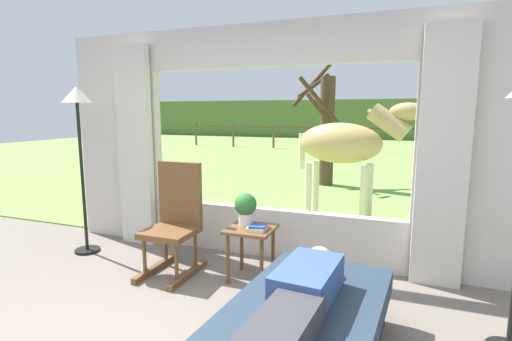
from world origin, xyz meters
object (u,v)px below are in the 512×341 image
Objects in this scene: side_table at (251,237)px; rocking_chair at (175,219)px; potted_plant at (246,207)px; pasture_tree at (325,126)px; reclining_person at (300,296)px; horse at (345,144)px; book_stack at (257,228)px; floor_lamp_left at (78,120)px; recliner_sofa at (301,338)px.

rocking_chair is at bearing -173.86° from side_table.
rocking_chair is at bearing -168.48° from potted_plant.
potted_plant is 5.04m from pasture_tree.
reclining_person is 0.79× the size of horse.
potted_plant is at bearing 142.86° from book_stack.
pasture_tree is at bearing 104.14° from reclining_person.
potted_plant is 0.26m from book_stack.
rocking_chair is 0.88m from book_stack.
reclining_person is 4.49× the size of potted_plant.
pasture_tree is at bearing 83.65° from rocking_chair.
horse is (0.56, 2.38, 0.73)m from side_table.
reclining_person is 1.52m from potted_plant.
horse is at bearing 78.93° from book_stack.
rocking_chair reaches higher than side_table.
book_stack is 5.19m from pasture_tree.
side_table is at bearing -36.87° from potted_plant.
pasture_tree reaches higher than rocking_chair.
floor_lamp_left reaches higher than side_table.
rocking_chair is 2.88m from horse.
potted_plant is at bearing 11.55° from rocking_chair.
floor_lamp_left is 5.38m from pasture_tree.
book_stack is 0.09× the size of floor_lamp_left.
reclining_person is 1.28× the size of rocking_chair.
recliner_sofa is 1.31m from book_stack.
reclining_person reaches higher than side_table.
side_table reaches higher than recliner_sofa.
potted_plant is (-0.86, 1.19, 0.48)m from recliner_sofa.
rocking_chair is 0.40× the size of pasture_tree.
floor_lamp_left is (-2.85, 1.14, 1.32)m from recliner_sofa.
pasture_tree is (-0.78, 2.68, 0.16)m from horse.
side_table is at bearing 6.17° from rocking_chair.
potted_plant is 0.18× the size of horse.
book_stack is at bearing 127.02° from reclining_person.
horse is (2.64, 2.37, -0.38)m from floor_lamp_left.
reclining_person is at bearing -55.22° from potted_plant.
floor_lamp_left is 3.56m from horse.
book_stack reaches higher than recliner_sofa.
pasture_tree is at bearing 93.38° from book_stack.
horse is at bearing 98.53° from reclining_person.
floor_lamp_left is at bearing -178.64° from potted_plant.
pasture_tree reaches higher than horse.
horse is 2.80m from pasture_tree.
side_table is (0.79, 0.09, -0.12)m from rocking_chair.
recliner_sofa is 3.34m from floor_lamp_left.
side_table is 5.14m from pasture_tree.
horse is (0.64, 2.32, 0.45)m from potted_plant.
horse reaches higher than rocking_chair.
recliner_sofa is 1.91m from rocking_chair.
floor_lamp_left is 1.05× the size of horse.
potted_plant is at bearing -6.75° from horse.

